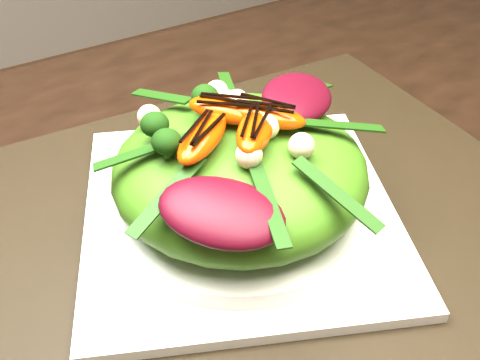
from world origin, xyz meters
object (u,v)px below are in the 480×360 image
dining_table (387,214)px  placemat (240,218)px  plate_base (240,212)px  orange_segment (225,115)px  salad_bowl (240,200)px  lettuce_mound (240,169)px

dining_table → placemat: 0.15m
plate_base → orange_segment: 0.10m
salad_bowl → orange_segment: (-0.00, 0.02, 0.08)m
placemat → plate_base: 0.01m
dining_table → orange_segment: size_ratio=24.34×
dining_table → salad_bowl: size_ratio=7.02×
salad_bowl → dining_table: bearing=-20.5°
dining_table → plate_base: bearing=159.5°
salad_bowl → placemat: bearing=153.4°
salad_bowl → orange_segment: 0.08m
salad_bowl → plate_base: bearing=-90.0°
dining_table → placemat: size_ratio=2.85×
lettuce_mound → placemat: bearing=172.9°
lettuce_mound → orange_segment: 0.05m
salad_bowl → lettuce_mound: lettuce_mound is taller
dining_table → lettuce_mound: bearing=159.5°
lettuce_mound → dining_table: bearing=-20.5°
salad_bowl → lettuce_mound: (0.00, 0.00, 0.04)m
plate_base → placemat: bearing=135.0°
plate_base → salad_bowl: (0.00, 0.00, 0.01)m
salad_bowl → orange_segment: orange_segment is taller
placemat → salad_bowl: size_ratio=2.47×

